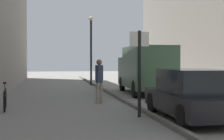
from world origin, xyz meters
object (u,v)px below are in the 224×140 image
object	(u,v)px
pedestrian_main_foreground	(99,78)
delivery_van	(145,69)
parked_car	(193,95)
lamp_post	(91,46)
bicycle_leaning	(5,99)
street_sign_post	(139,66)

from	to	relation	value
pedestrian_main_foreground	delivery_van	distance (m)	4.51
parked_car	lamp_post	distance (m)	14.23
delivery_van	parked_car	world-z (taller)	delivery_van
parked_car	bicycle_leaning	bearing A→B (deg)	155.37
delivery_van	street_sign_post	world-z (taller)	street_sign_post
parked_car	bicycle_leaning	distance (m)	6.29
delivery_van	parked_car	bearing A→B (deg)	-92.93
pedestrian_main_foreground	delivery_van	xyz separation A→B (m)	(2.90, 3.44, 0.28)
street_sign_post	bicycle_leaning	xyz separation A→B (m)	(-4.17, 2.22, -1.16)
delivery_van	bicycle_leaning	distance (m)	7.92
parked_car	lamp_post	xyz separation A→B (m)	(-1.26, 14.03, 2.01)
bicycle_leaning	parked_car	bearing A→B (deg)	-32.07
parked_car	street_sign_post	world-z (taller)	street_sign_post
delivery_van	lamp_post	world-z (taller)	lamp_post
lamp_post	street_sign_post	bearing A→B (deg)	-90.78
street_sign_post	pedestrian_main_foreground	bearing A→B (deg)	-81.75
bicycle_leaning	lamp_post	bearing A→B (deg)	63.33
parked_car	lamp_post	bearing A→B (deg)	97.13
delivery_van	pedestrian_main_foreground	bearing A→B (deg)	-127.44
street_sign_post	lamp_post	bearing A→B (deg)	-94.36
pedestrian_main_foreground	bicycle_leaning	xyz separation A→B (m)	(-3.45, -1.20, -0.63)
pedestrian_main_foreground	street_sign_post	xyz separation A→B (m)	(0.72, -3.43, 0.53)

